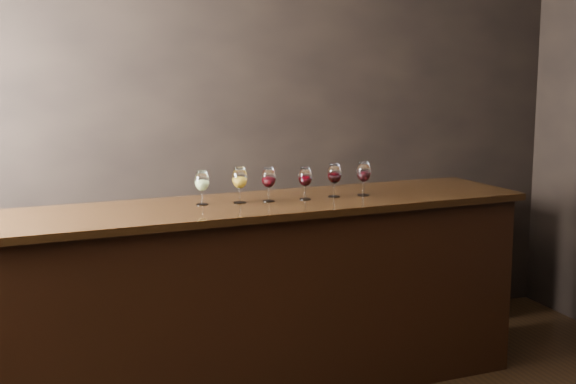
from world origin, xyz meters
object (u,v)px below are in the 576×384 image
object	(u,v)px
back_bar_shelf	(306,268)
glass_red_c	(335,174)
glass_white	(202,182)
bar_counter	(258,301)
glass_red_d	(364,173)
glass_red_b	(305,178)
glass_amber	(240,179)
glass_red_a	(269,178)

from	to	relation	value
back_bar_shelf	glass_red_c	size ratio (longest dim) A/B	13.34
glass_white	bar_counter	bearing A→B (deg)	-6.66
back_bar_shelf	glass_white	world-z (taller)	glass_white
bar_counter	glass_red_c	size ratio (longest dim) A/B	15.62
bar_counter	glass_red_d	world-z (taller)	glass_red_d
glass_red_b	glass_red_d	world-z (taller)	glass_red_d
back_bar_shelf	glass_red_c	distance (m)	1.13
glass_amber	glass_red_a	distance (m)	0.17
back_bar_shelf	glass_red_a	xyz separation A→B (m)	(-0.53, -0.81, 0.78)
glass_amber	glass_red_d	distance (m)	0.77
back_bar_shelf	glass_amber	distance (m)	1.33
glass_white	glass_red_d	bearing A→B (deg)	-0.81
bar_counter	back_bar_shelf	bearing A→B (deg)	49.35
glass_white	glass_amber	world-z (taller)	glass_amber
bar_counter	glass_amber	distance (m)	0.73
back_bar_shelf	glass_amber	size ratio (longest dim) A/B	12.95
glass_red_c	glass_red_d	xyz separation A→B (m)	(0.18, -0.01, 0.00)
glass_red_c	glass_red_d	size ratio (longest dim) A/B	0.98
bar_counter	glass_white	size ratio (longest dim) A/B	16.09
glass_white	glass_red_b	size ratio (longest dim) A/B	1.02
glass_red_a	glass_red_c	bearing A→B (deg)	1.98
glass_amber	glass_red_a	world-z (taller)	glass_amber
glass_red_d	bar_counter	bearing A→B (deg)	-178.10
bar_counter	glass_red_a	xyz separation A→B (m)	(0.08, 0.02, 0.72)
bar_counter	glass_red_c	world-z (taller)	glass_red_c
back_bar_shelf	glass_red_d	world-z (taller)	glass_red_d
bar_counter	glass_red_a	size ratio (longest dim) A/B	15.77
bar_counter	glass_red_d	bearing A→B (deg)	-2.63
glass_white	glass_red_a	world-z (taller)	glass_red_a
bar_counter	glass_red_d	size ratio (longest dim) A/B	15.32
glass_white	glass_red_c	world-z (taller)	glass_red_c
glass_amber	glass_red_a	bearing A→B (deg)	-2.39
back_bar_shelf	glass_red_a	bearing A→B (deg)	-123.10
glass_red_b	glass_red_d	size ratio (longest dim) A/B	0.94
glass_white	glass_amber	bearing A→B (deg)	-3.34
glass_red_b	glass_red_d	bearing A→B (deg)	2.03
glass_red_b	glass_amber	bearing A→B (deg)	177.85
glass_amber	glass_red_d	size ratio (longest dim) A/B	1.01
back_bar_shelf	glass_red_b	bearing A→B (deg)	-110.72
back_bar_shelf	glass_red_a	world-z (taller)	glass_red_a
bar_counter	glass_red_b	bearing A→B (deg)	-2.80
glass_white	glass_red_c	size ratio (longest dim) A/B	0.97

